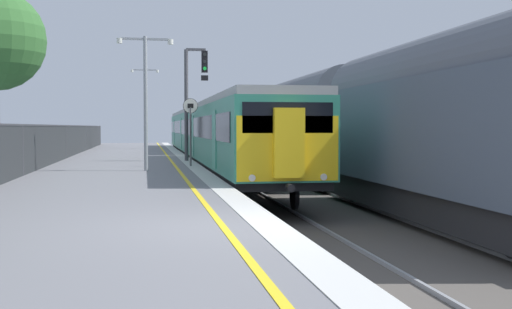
{
  "coord_description": "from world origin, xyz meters",
  "views": [
    {
      "loc": [
        -1.56,
        -10.25,
        1.58
      ],
      "look_at": [
        1.48,
        7.5,
        0.82
      ],
      "focal_mm": 45.73,
      "sensor_mm": 36.0,
      "label": 1
    }
  ],
  "objects_px": {
    "freight_train_adjacent_track": "(276,125)",
    "signal_gantry": "(192,91)",
    "speed_limit_sign": "(191,123)",
    "commuter_train_at_platform": "(212,133)",
    "platform_lamp_mid": "(145,90)",
    "platform_lamp_far": "(145,102)"
  },
  "relations": [
    {
      "from": "signal_gantry",
      "to": "speed_limit_sign",
      "type": "bearing_deg",
      "value": -94.97
    },
    {
      "from": "signal_gantry",
      "to": "commuter_train_at_platform",
      "type": "bearing_deg",
      "value": 75.38
    },
    {
      "from": "freight_train_adjacent_track",
      "to": "signal_gantry",
      "type": "bearing_deg",
      "value": -126.65
    },
    {
      "from": "freight_train_adjacent_track",
      "to": "platform_lamp_far",
      "type": "distance_m",
      "value": 12.68
    },
    {
      "from": "freight_train_adjacent_track",
      "to": "platform_lamp_mid",
      "type": "height_order",
      "value": "platform_lamp_mid"
    },
    {
      "from": "signal_gantry",
      "to": "speed_limit_sign",
      "type": "height_order",
      "value": "signal_gantry"
    },
    {
      "from": "speed_limit_sign",
      "to": "platform_lamp_far",
      "type": "distance_m",
      "value": 21.7
    },
    {
      "from": "commuter_train_at_platform",
      "to": "speed_limit_sign",
      "type": "bearing_deg",
      "value": -100.59
    },
    {
      "from": "freight_train_adjacent_track",
      "to": "signal_gantry",
      "type": "height_order",
      "value": "signal_gantry"
    },
    {
      "from": "speed_limit_sign",
      "to": "platform_lamp_mid",
      "type": "relative_size",
      "value": 0.56
    },
    {
      "from": "speed_limit_sign",
      "to": "platform_lamp_far",
      "type": "relative_size",
      "value": 0.47
    },
    {
      "from": "speed_limit_sign",
      "to": "signal_gantry",
      "type": "bearing_deg",
      "value": 85.03
    },
    {
      "from": "commuter_train_at_platform",
      "to": "speed_limit_sign",
      "type": "relative_size",
      "value": 14.54
    },
    {
      "from": "speed_limit_sign",
      "to": "platform_lamp_mid",
      "type": "height_order",
      "value": "platform_lamp_mid"
    },
    {
      "from": "freight_train_adjacent_track",
      "to": "platform_lamp_mid",
      "type": "bearing_deg",
      "value": -118.75
    },
    {
      "from": "platform_lamp_mid",
      "to": "platform_lamp_far",
      "type": "bearing_deg",
      "value": 90.0
    },
    {
      "from": "signal_gantry",
      "to": "platform_lamp_far",
      "type": "xyz_separation_m",
      "value": [
        -2.13,
        17.36,
        0.15
      ]
    },
    {
      "from": "commuter_train_at_platform",
      "to": "signal_gantry",
      "type": "bearing_deg",
      "value": -104.62
    },
    {
      "from": "speed_limit_sign",
      "to": "platform_lamp_mid",
      "type": "bearing_deg",
      "value": -127.37
    },
    {
      "from": "speed_limit_sign",
      "to": "freight_train_adjacent_track",
      "type": "bearing_deg",
      "value": 63.18
    },
    {
      "from": "commuter_train_at_platform",
      "to": "platform_lamp_mid",
      "type": "bearing_deg",
      "value": -106.52
    },
    {
      "from": "commuter_train_at_platform",
      "to": "platform_lamp_mid",
      "type": "xyz_separation_m",
      "value": [
        -3.62,
        -12.19,
        1.63
      ]
    }
  ]
}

